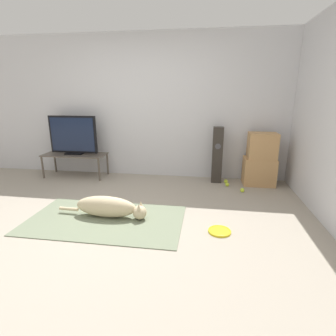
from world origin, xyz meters
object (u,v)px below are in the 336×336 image
object	(u,v)px
tv	(73,136)
tennis_ball_by_boxes	(227,184)
tv_stand	(75,156)
frisbee	(220,231)
cardboard_box_upper	(262,146)
floor_speaker	(217,155)
tennis_ball_loose_on_carpet	(226,181)
dog	(109,207)
cardboard_box_lower	(259,171)
tennis_ball_near_speaker	(242,190)

from	to	relation	value
tv	tennis_ball_by_boxes	distance (m)	2.91
tennis_ball_by_boxes	tv_stand	bearing A→B (deg)	176.76
frisbee	cardboard_box_upper	world-z (taller)	cardboard_box_upper
frisbee	floor_speaker	world-z (taller)	floor_speaker
tv	tennis_ball_loose_on_carpet	bearing A→B (deg)	0.02
tv	tennis_ball_by_boxes	world-z (taller)	tv
tv_stand	tennis_ball_loose_on_carpet	xyz separation A→B (m)	(2.79, 0.00, -0.35)
dog	frisbee	distance (m)	1.39
cardboard_box_upper	floor_speaker	bearing A→B (deg)	176.62
frisbee	cardboard_box_lower	world-z (taller)	cardboard_box_lower
frisbee	tennis_ball_by_boxes	distance (m)	1.59
tennis_ball_by_boxes	tv	bearing A→B (deg)	176.71
tennis_ball_near_speaker	tennis_ball_loose_on_carpet	distance (m)	0.47
tennis_ball_near_speaker	floor_speaker	bearing A→B (deg)	130.73
cardboard_box_upper	tennis_ball_near_speaker	distance (m)	0.84
frisbee	cardboard_box_lower	bearing A→B (deg)	67.88
cardboard_box_lower	tennis_ball_by_boxes	size ratio (longest dim) A/B	7.91
tennis_ball_loose_on_carpet	cardboard_box_lower	bearing A→B (deg)	3.87
cardboard_box_lower	tv	bearing A→B (deg)	-179.35
tv	tennis_ball_loose_on_carpet	distance (m)	2.89
floor_speaker	tennis_ball_loose_on_carpet	xyz separation A→B (m)	(0.17, -0.07, -0.45)
cardboard_box_upper	tennis_ball_by_boxes	bearing A→B (deg)	-161.36
cardboard_box_lower	tv_stand	size ratio (longest dim) A/B	0.45
dog	tennis_ball_by_boxes	xyz separation A→B (m)	(1.56, 1.41, -0.11)
tennis_ball_near_speaker	dog	bearing A→B (deg)	-146.79
dog	cardboard_box_upper	bearing A→B (deg)	37.08
tv_stand	tennis_ball_near_speaker	world-z (taller)	tv_stand
cardboard_box_upper	tennis_ball_near_speaker	bearing A→B (deg)	-127.36
frisbee	cardboard_box_upper	size ratio (longest dim) A/B	0.57
floor_speaker	tennis_ball_loose_on_carpet	bearing A→B (deg)	-20.85
tennis_ball_loose_on_carpet	dog	bearing A→B (deg)	-134.58
dog	cardboard_box_upper	world-z (taller)	cardboard_box_upper
floor_speaker	tennis_ball_near_speaker	distance (m)	0.77
cardboard_box_lower	tennis_ball_near_speaker	distance (m)	0.58
cardboard_box_upper	floor_speaker	distance (m)	0.76
cardboard_box_upper	tv_stand	world-z (taller)	cardboard_box_upper
floor_speaker	tennis_ball_by_boxes	xyz separation A→B (m)	(0.18, -0.23, -0.45)
dog	tv_stand	xyz separation A→B (m)	(-1.25, 1.56, 0.25)
dog	tv_stand	size ratio (longest dim) A/B	1.02
cardboard_box_lower	floor_speaker	bearing A→B (deg)	177.76
frisbee	tv	world-z (taller)	tv
tv	tennis_ball_near_speaker	distance (m)	3.14
frisbee	cardboard_box_upper	xyz separation A→B (m)	(0.73, 1.76, 0.67)
tv_stand	cardboard_box_upper	bearing A→B (deg)	0.44
tennis_ball_loose_on_carpet	cardboard_box_upper	bearing A→B (deg)	2.25
frisbee	tv	xyz separation A→B (m)	(-2.62, 1.74, 0.77)
dog	tennis_ball_near_speaker	distance (m)	2.13
floor_speaker	tv	world-z (taller)	tv
tennis_ball_by_boxes	cardboard_box_lower	bearing A→B (deg)	20.46
cardboard_box_lower	tennis_ball_loose_on_carpet	xyz separation A→B (m)	(-0.55, -0.04, -0.20)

